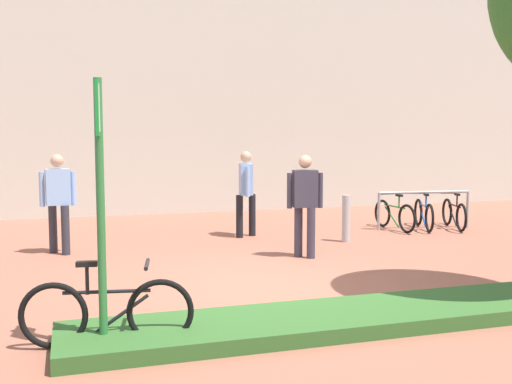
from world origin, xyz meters
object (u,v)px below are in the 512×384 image
Objects in this scene: person_shirt_blue at (246,188)px; bike_rack_cluster at (424,213)px; parking_sign_post at (100,175)px; bike_at_sign at (108,312)px; person_suited_navy at (305,199)px; bollard_steel at (346,219)px; person_shirt_white at (58,197)px.

bike_rack_cluster is at bearing -2.99° from person_shirt_blue.
parking_sign_post is 1.34m from bike_at_sign.
person_suited_navy is (3.47, 3.50, -0.71)m from parking_sign_post.
bike_rack_cluster is (7.03, 5.47, -0.00)m from bike_at_sign.
person_suited_navy reaches higher than bike_rack_cluster.
bike_at_sign is at bearing 59.57° from parking_sign_post.
person_suited_navy is at bearing 45.23° from parking_sign_post.
bike_at_sign is 1.85× the size of bollard_steel.
person_shirt_blue is (-3.97, 0.21, 0.63)m from bike_rack_cluster.
person_shirt_blue is at bearing 11.25° from person_shirt_white.
bike_at_sign is at bearing -118.31° from person_shirt_blue.
parking_sign_post is at bearing -84.79° from person_shirt_white.
person_shirt_white reaches higher than bollard_steel.
bike_at_sign is at bearing -135.03° from person_suited_navy.
person_suited_navy is (-3.60, -2.05, 0.63)m from bike_rack_cluster.
person_shirt_blue reaches higher than bike_rack_cluster.
person_shirt_white is at bearing 175.44° from bollard_steel.
person_suited_navy is at bearing -139.01° from bollard_steel.
person_suited_navy is (0.37, -2.26, 0.00)m from person_shirt_blue.
person_shirt_blue is 2.29m from person_suited_navy.
person_shirt_white is (-0.46, 5.05, -0.71)m from parking_sign_post.
bike_at_sign is 6.48m from person_shirt_blue.
parking_sign_post is at bearing -135.87° from bollard_steel.
bike_rack_cluster is 4.19m from person_suited_navy.
person_shirt_white is at bearing 95.81° from bike_at_sign.
person_shirt_blue is at bearing 177.01° from bike_rack_cluster.
parking_sign_post is 6.58m from person_shirt_blue.
parking_sign_post is 5.12m from person_shirt_white.
parking_sign_post reaches higher than bike_rack_cluster.
person_shirt_white is 3.64m from person_shirt_blue.
bike_rack_cluster is 2.48m from bollard_steel.
bike_rack_cluster is 4.02m from person_shirt_blue.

